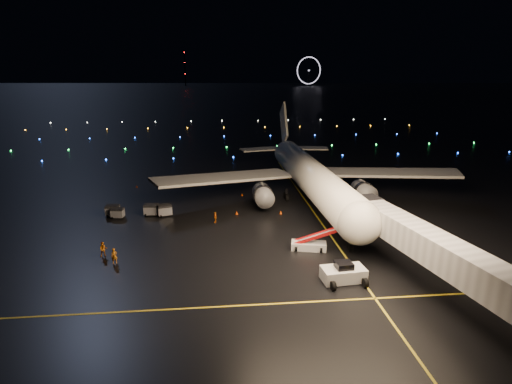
{
  "coord_description": "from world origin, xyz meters",
  "views": [
    {
      "loc": [
        -3.39,
        -44.16,
        21.72
      ],
      "look_at": [
        2.06,
        12.0,
        5.0
      ],
      "focal_mm": 28.0,
      "sensor_mm": 36.0,
      "label": 1
    }
  ],
  "objects_px": {
    "baggage_cart_2": "(113,211)",
    "crew_b": "(103,249)",
    "crew_c": "(215,217)",
    "baggage_cart_1": "(151,210)",
    "belt_loader": "(309,238)",
    "pushback_tug": "(343,272)",
    "baggage_cart_0": "(165,210)",
    "crew_a": "(114,256)",
    "baggage_cart_3": "(118,213)",
    "airliner": "(307,155)"
  },
  "relations": [
    {
      "from": "baggage_cart_2",
      "to": "crew_b",
      "type": "bearing_deg",
      "value": -79.17
    },
    {
      "from": "crew_c",
      "to": "baggage_cart_1",
      "type": "bearing_deg",
      "value": -123.08
    },
    {
      "from": "belt_loader",
      "to": "crew_b",
      "type": "height_order",
      "value": "belt_loader"
    },
    {
      "from": "pushback_tug",
      "to": "crew_c",
      "type": "bearing_deg",
      "value": 120.38
    },
    {
      "from": "baggage_cart_0",
      "to": "crew_c",
      "type": "bearing_deg",
      "value": -43.41
    },
    {
      "from": "crew_a",
      "to": "baggage_cart_0",
      "type": "bearing_deg",
      "value": 55.17
    },
    {
      "from": "crew_b",
      "to": "baggage_cart_0",
      "type": "relative_size",
      "value": 0.9
    },
    {
      "from": "baggage_cart_3",
      "to": "baggage_cart_2",
      "type": "bearing_deg",
      "value": 142.68
    },
    {
      "from": "crew_c",
      "to": "baggage_cart_1",
      "type": "xyz_separation_m",
      "value": [
        -10.18,
        4.31,
        0.05
      ]
    },
    {
      "from": "crew_a",
      "to": "baggage_cart_3",
      "type": "relative_size",
      "value": 1.04
    },
    {
      "from": "crew_a",
      "to": "baggage_cart_0",
      "type": "distance_m",
      "value": 16.9
    },
    {
      "from": "crew_c",
      "to": "baggage_cart_3",
      "type": "distance_m",
      "value": 15.65
    },
    {
      "from": "pushback_tug",
      "to": "crew_c",
      "type": "relative_size",
      "value": 2.75
    },
    {
      "from": "crew_a",
      "to": "belt_loader",
      "type": "bearing_deg",
      "value": -17.45
    },
    {
      "from": "crew_b",
      "to": "baggage_cart_3",
      "type": "bearing_deg",
      "value": 80.43
    },
    {
      "from": "crew_c",
      "to": "baggage_cart_1",
      "type": "relative_size",
      "value": 0.8
    },
    {
      "from": "crew_a",
      "to": "baggage_cart_2",
      "type": "distance_m",
      "value": 17.66
    },
    {
      "from": "airliner",
      "to": "crew_c",
      "type": "bearing_deg",
      "value": -145.8
    },
    {
      "from": "airliner",
      "to": "baggage_cart_2",
      "type": "xyz_separation_m",
      "value": [
        -32.76,
        -7.35,
        -6.92
      ]
    },
    {
      "from": "crew_b",
      "to": "baggage_cart_0",
      "type": "xyz_separation_m",
      "value": [
        5.72,
        14.36,
        -0.05
      ]
    },
    {
      "from": "crew_a",
      "to": "airliner",
      "type": "bearing_deg",
      "value": 19.25
    },
    {
      "from": "belt_loader",
      "to": "baggage_cart_0",
      "type": "relative_size",
      "value": 3.04
    },
    {
      "from": "baggage_cart_1",
      "to": "baggage_cart_2",
      "type": "xyz_separation_m",
      "value": [
        -6.05,
        0.23,
        -0.02
      ]
    },
    {
      "from": "baggage_cart_0",
      "to": "baggage_cart_3",
      "type": "bearing_deg",
      "value": 164.75
    },
    {
      "from": "baggage_cart_0",
      "to": "baggage_cart_2",
      "type": "relative_size",
      "value": 1.04
    },
    {
      "from": "pushback_tug",
      "to": "baggage_cart_2",
      "type": "distance_m",
      "value": 38.44
    },
    {
      "from": "baggage_cart_2",
      "to": "baggage_cart_3",
      "type": "height_order",
      "value": "baggage_cart_2"
    },
    {
      "from": "crew_c",
      "to": "baggage_cart_3",
      "type": "xyz_separation_m",
      "value": [
        -15.24,
        3.54,
        -0.06
      ]
    },
    {
      "from": "airliner",
      "to": "crew_a",
      "type": "bearing_deg",
      "value": -140.82
    },
    {
      "from": "baggage_cart_3",
      "to": "crew_b",
      "type": "bearing_deg",
      "value": -75.68
    },
    {
      "from": "baggage_cart_1",
      "to": "belt_loader",
      "type": "bearing_deg",
      "value": -29.27
    },
    {
      "from": "airliner",
      "to": "crew_c",
      "type": "xyz_separation_m",
      "value": [
        -16.53,
        -11.88,
        -6.94
      ]
    },
    {
      "from": "crew_a",
      "to": "crew_b",
      "type": "xyz_separation_m",
      "value": [
        -1.81,
        2.08,
        -0.0
      ]
    },
    {
      "from": "airliner",
      "to": "pushback_tug",
      "type": "bearing_deg",
      "value": -96.33
    },
    {
      "from": "crew_a",
      "to": "crew_c",
      "type": "relative_size",
      "value": 1.14
    },
    {
      "from": "crew_c",
      "to": "baggage_cart_3",
      "type": "bearing_deg",
      "value": -113.19
    },
    {
      "from": "crew_b",
      "to": "baggage_cart_2",
      "type": "height_order",
      "value": "crew_b"
    },
    {
      "from": "crew_a",
      "to": "baggage_cart_1",
      "type": "height_order",
      "value": "crew_a"
    },
    {
      "from": "airliner",
      "to": "pushback_tug",
      "type": "distance_m",
      "value": 32.04
    },
    {
      "from": "belt_loader",
      "to": "crew_a",
      "type": "bearing_deg",
      "value": -162.91
    },
    {
      "from": "crew_a",
      "to": "crew_c",
      "type": "distance_m",
      "value": 17.35
    },
    {
      "from": "belt_loader",
      "to": "crew_a",
      "type": "relative_size",
      "value": 3.36
    },
    {
      "from": "baggage_cart_0",
      "to": "crew_b",
      "type": "bearing_deg",
      "value": -129.45
    },
    {
      "from": "pushback_tug",
      "to": "baggage_cart_0",
      "type": "xyz_separation_m",
      "value": [
        -21.92,
        23.19,
        -0.2
      ]
    },
    {
      "from": "baggage_cart_2",
      "to": "crew_a",
      "type": "bearing_deg",
      "value": -74.49
    },
    {
      "from": "crew_a",
      "to": "baggage_cart_2",
      "type": "height_order",
      "value": "crew_a"
    },
    {
      "from": "baggage_cart_2",
      "to": "belt_loader",
      "type": "bearing_deg",
      "value": -27.29
    },
    {
      "from": "belt_loader",
      "to": "crew_a",
      "type": "distance_m",
      "value": 23.99
    },
    {
      "from": "baggage_cart_3",
      "to": "crew_a",
      "type": "bearing_deg",
      "value": -70.2
    },
    {
      "from": "airliner",
      "to": "crew_b",
      "type": "relative_size",
      "value": 28.56
    }
  ]
}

